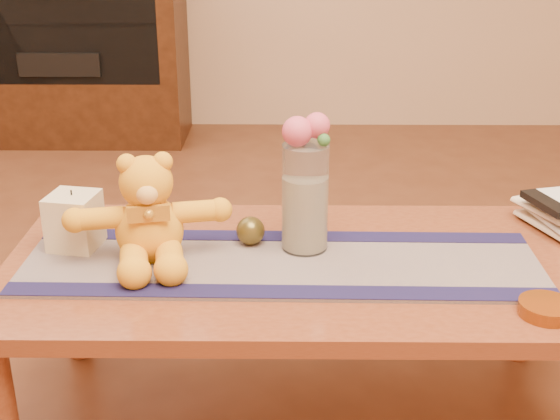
{
  "coord_description": "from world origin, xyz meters",
  "views": [
    {
      "loc": [
        -0.03,
        -1.59,
        1.24
      ],
      "look_at": [
        -0.05,
        0.0,
        0.58
      ],
      "focal_mm": 48.15,
      "sensor_mm": 36.0,
      "label": 1
    }
  ],
  "objects_px": {
    "tv_remote": "(546,204)",
    "teddy_bear": "(148,209)",
    "pillar_candle": "(74,221)",
    "glass_vase": "(305,198)",
    "amber_dish": "(546,309)",
    "bronze_ball": "(251,231)",
    "book_bottom": "(540,229)"
  },
  "relations": [
    {
      "from": "tv_remote",
      "to": "teddy_bear",
      "type": "bearing_deg",
      "value": 171.5
    },
    {
      "from": "pillar_candle",
      "to": "tv_remote",
      "type": "height_order",
      "value": "pillar_candle"
    },
    {
      "from": "pillar_candle",
      "to": "glass_vase",
      "type": "bearing_deg",
      "value": -0.53
    },
    {
      "from": "teddy_bear",
      "to": "amber_dish",
      "type": "relative_size",
      "value": 3.14
    },
    {
      "from": "pillar_candle",
      "to": "tv_remote",
      "type": "distance_m",
      "value": 1.16
    },
    {
      "from": "glass_vase",
      "to": "bronze_ball",
      "type": "height_order",
      "value": "glass_vase"
    },
    {
      "from": "teddy_bear",
      "to": "pillar_candle",
      "type": "distance_m",
      "value": 0.21
    },
    {
      "from": "bronze_ball",
      "to": "amber_dish",
      "type": "xyz_separation_m",
      "value": [
        0.62,
        -0.32,
        -0.03
      ]
    },
    {
      "from": "tv_remote",
      "to": "glass_vase",
      "type": "bearing_deg",
      "value": 171.91
    },
    {
      "from": "glass_vase",
      "to": "book_bottom",
      "type": "xyz_separation_m",
      "value": [
        0.6,
        0.11,
        -0.13
      ]
    },
    {
      "from": "book_bottom",
      "to": "teddy_bear",
      "type": "bearing_deg",
      "value": 169.08
    },
    {
      "from": "tv_remote",
      "to": "book_bottom",
      "type": "bearing_deg",
      "value": 90.0
    },
    {
      "from": "teddy_bear",
      "to": "amber_dish",
      "type": "xyz_separation_m",
      "value": [
        0.85,
        -0.25,
        -0.12
      ]
    },
    {
      "from": "teddy_bear",
      "to": "amber_dish",
      "type": "height_order",
      "value": "teddy_bear"
    },
    {
      "from": "bronze_ball",
      "to": "book_bottom",
      "type": "distance_m",
      "value": 0.74
    },
    {
      "from": "book_bottom",
      "to": "glass_vase",
      "type": "bearing_deg",
      "value": 169.83
    },
    {
      "from": "pillar_candle",
      "to": "tv_remote",
      "type": "bearing_deg",
      "value": 4.7
    },
    {
      "from": "pillar_candle",
      "to": "bronze_ball",
      "type": "bearing_deg",
      "value": 2.16
    },
    {
      "from": "amber_dish",
      "to": "book_bottom",
      "type": "bearing_deg",
      "value": 74.48
    },
    {
      "from": "bronze_ball",
      "to": "book_bottom",
      "type": "relative_size",
      "value": 0.31
    },
    {
      "from": "teddy_bear",
      "to": "tv_remote",
      "type": "height_order",
      "value": "teddy_bear"
    },
    {
      "from": "pillar_candle",
      "to": "glass_vase",
      "type": "relative_size",
      "value": 0.51
    },
    {
      "from": "book_bottom",
      "to": "amber_dish",
      "type": "bearing_deg",
      "value": -126.02
    },
    {
      "from": "teddy_bear",
      "to": "bronze_ball",
      "type": "distance_m",
      "value": 0.26
    },
    {
      "from": "teddy_bear",
      "to": "tv_remote",
      "type": "distance_m",
      "value": 0.98
    },
    {
      "from": "pillar_candle",
      "to": "glass_vase",
      "type": "xyz_separation_m",
      "value": [
        0.55,
        -0.01,
        0.06
      ]
    },
    {
      "from": "pillar_candle",
      "to": "book_bottom",
      "type": "relative_size",
      "value": 0.6
    },
    {
      "from": "pillar_candle",
      "to": "amber_dish",
      "type": "bearing_deg",
      "value": -16.34
    },
    {
      "from": "teddy_bear",
      "to": "pillar_candle",
      "type": "xyz_separation_m",
      "value": [
        -0.19,
        0.06,
        -0.05
      ]
    },
    {
      "from": "glass_vase",
      "to": "amber_dish",
      "type": "height_order",
      "value": "glass_vase"
    },
    {
      "from": "book_bottom",
      "to": "tv_remote",
      "type": "distance_m",
      "value": 0.08
    },
    {
      "from": "bronze_ball",
      "to": "amber_dish",
      "type": "bearing_deg",
      "value": -27.41
    }
  ]
}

